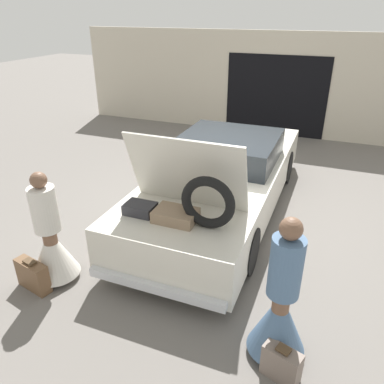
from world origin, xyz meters
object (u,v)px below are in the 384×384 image
(car, at_px, (222,179))
(suitcase_beside_left_person, at_px, (33,275))
(person_right, at_px, (280,310))
(suitcase_beside_right_person, at_px, (281,364))
(person_left, at_px, (51,243))

(car, relative_size, suitcase_beside_left_person, 10.20)
(person_right, distance_m, suitcase_beside_left_person, 3.16)
(suitcase_beside_left_person, xyz_separation_m, suitcase_beside_right_person, (3.24, -0.15, -0.02))
(suitcase_beside_left_person, distance_m, suitcase_beside_right_person, 3.24)
(suitcase_beside_right_person, bearing_deg, person_right, 110.12)
(person_left, xyz_separation_m, person_right, (3.01, -0.15, 0.04))
(car, relative_size, suitcase_beside_right_person, 13.01)
(suitcase_beside_left_person, bearing_deg, person_left, 67.57)
(person_left, relative_size, suitcase_beside_right_person, 3.80)
(suitcase_beside_left_person, bearing_deg, person_right, 2.60)
(person_left, bearing_deg, car, 147.71)
(suitcase_beside_left_person, relative_size, suitcase_beside_right_person, 1.27)
(car, height_order, person_left, car)
(car, xyz_separation_m, person_right, (1.50, -2.84, -0.01))
(person_right, height_order, suitcase_beside_right_person, person_right)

